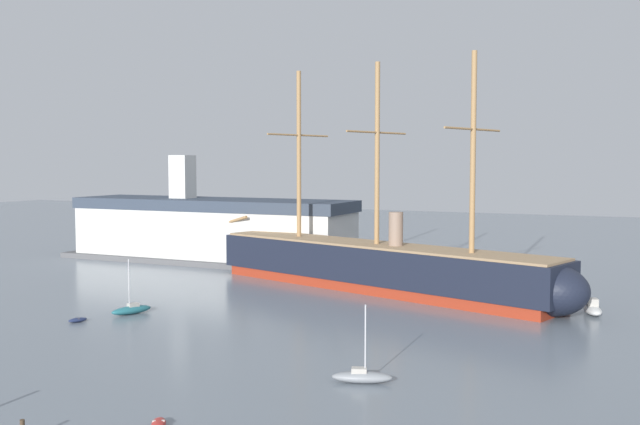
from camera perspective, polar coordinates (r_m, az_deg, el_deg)
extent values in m
cube|color=maroon|center=(90.65, 4.46, -5.73)|extent=(46.49, 20.70, 1.21)
cube|color=black|center=(90.23, 4.47, -3.99)|extent=(48.42, 21.56, 4.33)
ellipsoid|color=black|center=(105.33, -5.18, -3.18)|extent=(10.30, 8.87, 5.54)
ellipsoid|color=black|center=(78.82, 17.45, -5.78)|extent=(10.30, 8.87, 5.54)
cube|color=#9E7F5B|center=(89.94, 4.48, -2.55)|extent=(47.32, 20.72, 0.26)
cylinder|color=#A37A4C|center=(98.09, -1.67, 4.52)|extent=(0.61, 0.61, 22.51)
cylinder|color=#A37A4C|center=(98.15, -1.68, 6.10)|extent=(3.74, 11.17, 0.24)
cylinder|color=#A37A4C|center=(89.36, 4.52, 4.56)|extent=(0.61, 0.61, 22.51)
cylinder|color=#A37A4C|center=(89.42, 4.52, 6.29)|extent=(3.74, 11.17, 0.24)
cylinder|color=#A37A4C|center=(81.87, 11.94, 4.54)|extent=(0.61, 0.61, 22.51)
cylinder|color=#A37A4C|center=(81.94, 11.96, 6.43)|extent=(3.74, 11.17, 0.24)
cylinder|color=#A37A4C|center=(108.96, -7.13, -0.75)|extent=(7.44, 2.73, 2.31)
cylinder|color=gray|center=(87.98, 5.98, -1.37)|extent=(1.73, 1.73, 4.33)
ellipsoid|color=#B22D28|center=(46.29, -12.57, -15.90)|extent=(1.76, 2.11, 0.46)
cube|color=beige|center=(46.23, -12.58, -15.70)|extent=(0.71, 0.53, 0.07)
ellipsoid|color=#1E284C|center=(76.68, -18.51, -8.02)|extent=(1.54, 2.03, 0.44)
cube|color=#4C4C51|center=(76.65, -18.51, -7.89)|extent=(0.69, 0.45, 0.07)
ellipsoid|color=gray|center=(53.64, 3.33, -12.80)|extent=(4.57, 2.72, 0.83)
cube|color=#B2ADA3|center=(53.51, 3.09, -12.32)|extent=(1.28, 1.05, 0.44)
cylinder|color=silver|center=(52.90, 3.58, -9.93)|extent=(0.11, 0.11, 5.04)
ellipsoid|color=#236670|center=(79.03, -14.61, -7.43)|extent=(2.96, 4.64, 0.85)
cube|color=#B2ADA3|center=(79.05, -14.47, -7.07)|extent=(1.11, 1.31, 0.45)
cylinder|color=silver|center=(78.43, -14.79, -5.42)|extent=(0.11, 0.11, 5.14)
ellipsoid|color=silver|center=(81.40, 20.64, -7.20)|extent=(2.75, 4.25, 0.92)
cube|color=#B2ADA3|center=(81.52, 20.61, -6.66)|extent=(1.38, 1.47, 0.92)
cube|color=#565659|center=(117.98, -8.48, -3.59)|extent=(50.64, 13.92, 0.80)
cube|color=silver|center=(117.50, -8.50, -1.59)|extent=(46.03, 11.60, 7.47)
cube|color=#333D4C|center=(117.15, -8.53, 0.65)|extent=(46.95, 11.83, 1.74)
cube|color=silver|center=(120.09, -10.75, 2.78)|extent=(3.20, 3.20, 6.97)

